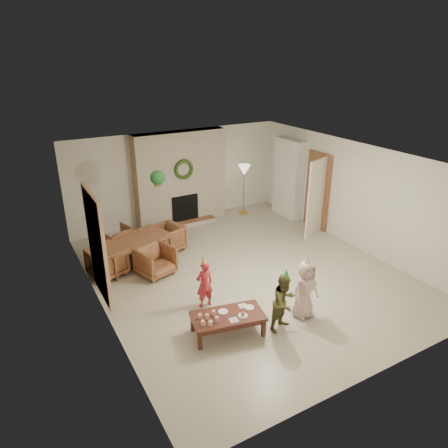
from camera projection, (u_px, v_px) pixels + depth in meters
floor at (245, 273)px, 8.84m from camera, size 7.00×7.00×0.00m
ceiling at (248, 158)px, 7.87m from camera, size 7.00×7.00×0.00m
wall_back at (178, 176)px, 11.16m from camera, size 7.00×0.00×7.00m
wall_front at (385, 304)px, 5.55m from camera, size 7.00×0.00×7.00m
wall_left at (98, 251)px, 7.00m from camera, size 0.00×7.00×7.00m
wall_right at (354, 195)px, 9.71m from camera, size 0.00×7.00×7.00m
fireplace_mass at (181, 178)px, 11.00m from camera, size 2.50×0.40×2.50m
fireplace_hearth at (188, 224)px, 11.19m from camera, size 1.60×0.30×0.12m
fireplace_firebox at (185, 208)px, 11.17m from camera, size 0.75×0.12×0.75m
fireplace_wreath at (184, 169)px, 10.70m from camera, size 0.54×0.10×0.54m
floor_lamp_base at (243, 213)px, 12.07m from camera, size 0.27×0.27×0.03m
floor_lamp_post at (244, 191)px, 11.81m from camera, size 0.03×0.03×1.30m
floor_lamp_shade at (244, 170)px, 11.56m from camera, size 0.35×0.35×0.29m
bookshelf_carcass at (288, 178)px, 11.54m from camera, size 0.30×1.00×2.20m
bookshelf_shelf_a at (286, 200)px, 11.79m from camera, size 0.30×0.92×0.03m
bookshelf_shelf_b at (287, 187)px, 11.63m from camera, size 0.30×0.92×0.03m
bookshelf_shelf_c at (288, 173)px, 11.47m from camera, size 0.30×0.92×0.03m
bookshelf_shelf_d at (289, 159)px, 11.32m from camera, size 0.30×0.92×0.03m
books_row_lower at (289, 197)px, 11.60m from camera, size 0.20×0.40×0.24m
books_row_mid at (286, 182)px, 11.61m from camera, size 0.20×0.44×0.24m
books_row_upper at (290, 169)px, 11.33m from camera, size 0.20×0.36×0.22m
door_frame at (318, 191)px, 10.74m from camera, size 0.05×0.86×2.04m
door_leaf at (316, 198)px, 10.28m from camera, size 0.77×0.32×2.00m
curtain_panel at (97, 246)px, 7.18m from camera, size 0.06×1.20×2.00m
dining_table at (136, 252)px, 9.13m from camera, size 1.82×1.34×0.57m
dining_chair_near at (156, 261)px, 8.66m from camera, size 0.85×0.86×0.63m
dining_chair_far at (118, 241)px, 9.57m from camera, size 0.85×0.86×0.63m
dining_chair_left at (107, 261)px, 8.64m from camera, size 0.86×0.85×0.63m
dining_chair_right at (167, 238)px, 9.71m from camera, size 0.86×0.85×0.63m
hanging_plant_cord at (157, 167)px, 8.62m from camera, size 0.01×0.01×0.70m
hanging_plant_pot at (158, 183)px, 8.76m from camera, size 0.16×0.16×0.12m
hanging_plant_foliage at (158, 178)px, 8.71m from camera, size 0.32×0.32×0.32m
coffee_table_top at (228, 316)px, 6.81m from camera, size 1.30×0.84×0.06m
coffee_table_apron at (228, 319)px, 6.84m from camera, size 1.19×0.73×0.07m
coffee_leg_fl at (200, 341)px, 6.52m from camera, size 0.08×0.08×0.31m
coffee_leg_fr at (264, 328)px, 6.82m from camera, size 0.08×0.08×0.31m
coffee_leg_bl at (193, 323)px, 6.95m from camera, size 0.08×0.08×0.31m
coffee_leg_br at (253, 312)px, 7.25m from camera, size 0.08×0.08×0.31m
cup_a at (203, 323)px, 6.54m from camera, size 0.08×0.08×0.08m
cup_b at (200, 316)px, 6.70m from camera, size 0.08×0.08×0.08m
cup_c at (210, 323)px, 6.53m from camera, size 0.08×0.08×0.08m
cup_d at (207, 317)px, 6.69m from camera, size 0.08×0.08×0.08m
cup_e at (217, 319)px, 6.63m from camera, size 0.08×0.08×0.08m
cup_f at (214, 313)px, 6.79m from camera, size 0.08×0.08×0.08m
plate_a at (223, 311)px, 6.89m from camera, size 0.20×0.20×0.01m
plate_b at (243, 315)px, 6.78m from camera, size 0.20×0.20×0.01m
plate_c at (249, 307)px, 7.00m from camera, size 0.20×0.20×0.01m
food_scoop at (243, 314)px, 6.77m from camera, size 0.08×0.08×0.06m
napkin_left at (234, 320)px, 6.67m from camera, size 0.16×0.16×0.01m
napkin_right at (243, 306)px, 7.04m from camera, size 0.16×0.16×0.01m
child_red at (205, 284)px, 7.52m from camera, size 0.34×0.23×0.92m
party_hat_red at (204, 260)px, 7.33m from camera, size 0.16×0.16×0.18m
child_plaid at (284, 302)px, 6.89m from camera, size 0.58×0.51×1.03m
party_hat_plaid at (286, 273)px, 6.68m from camera, size 0.13×0.13×0.17m
child_pink at (305, 289)px, 7.21m from camera, size 0.54×0.36×1.09m
party_hat_pink at (308, 260)px, 6.98m from camera, size 0.16×0.16×0.20m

